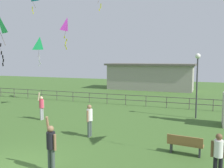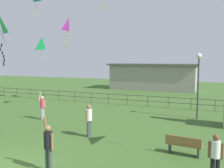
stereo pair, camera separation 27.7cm
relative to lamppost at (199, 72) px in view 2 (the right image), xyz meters
name	(u,v)px [view 2 (the right image)]	position (x,y,z in m)	size (l,w,h in m)	color
lamppost	(199,72)	(0.00, 0.00, 0.00)	(0.36, 0.36, 4.48)	#38383D
park_bench	(184,145)	(-0.14, -7.13, -2.79)	(1.53, 0.56, 0.85)	olive
person_0	(216,154)	(1.10, -9.09, -2.32)	(0.49, 0.30, 1.63)	black
person_1	(48,144)	(-4.56, -10.55, -2.24)	(0.51, 0.36, 2.02)	#3F4C47
person_4	(42,106)	(-9.73, -4.16, -2.31)	(0.31, 0.49, 1.89)	#99999E
person_5	(89,118)	(-5.07, -6.34, -2.26)	(0.32, 0.52, 1.72)	#3F4C47
kite_2	(42,45)	(-14.92, 2.81, 2.26)	(0.95, 0.67, 2.90)	#1EB759
kite_7	(69,26)	(-9.70, -0.67, 3.44)	(0.54, 0.85, 2.48)	#B22DB2
waterfront_railing	(125,98)	(-6.25, 3.01, -2.62)	(36.05, 0.06, 0.95)	#4C4742
pavilion_building	(153,76)	(-6.50, 15.01, -1.50)	(11.58, 4.36, 3.46)	gray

